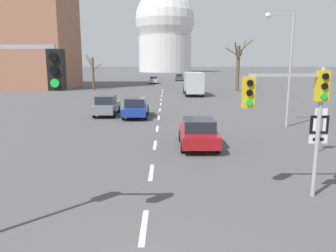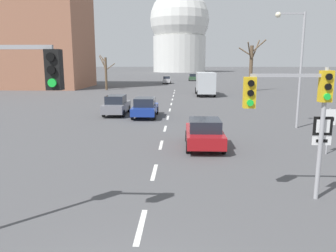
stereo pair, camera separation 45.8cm
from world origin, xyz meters
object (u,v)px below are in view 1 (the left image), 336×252
(sedan_near_right, at_px, (179,77))
(delivery_truck, at_px, (193,83))
(traffic_signal_near_left, at_px, (5,88))
(street_lamp_right, at_px, (286,58))
(route_sign_post, at_px, (318,140))
(speed_limit_sign, at_px, (320,122))
(traffic_signal_near_right, at_px, (294,100))
(sedan_mid_centre, at_px, (154,80))
(sedan_far_right, at_px, (107,105))
(sedan_far_left, at_px, (198,133))
(sedan_near_left, at_px, (136,107))

(sedan_near_right, relative_size, delivery_truck, 0.55)
(traffic_signal_near_left, relative_size, street_lamp_right, 0.66)
(traffic_signal_near_left, relative_size, sedan_near_right, 1.26)
(route_sign_post, relative_size, speed_limit_sign, 1.22)
(street_lamp_right, xyz_separation_m, delivery_truck, (-4.27, 22.81, -2.99))
(traffic_signal_near_right, bearing_deg, speed_limit_sign, 57.24)
(route_sign_post, height_order, street_lamp_right, street_lamp_right)
(sedan_mid_centre, xyz_separation_m, delivery_truck, (6.38, -26.18, 0.88))
(traffic_signal_near_right, relative_size, sedan_far_right, 0.94)
(traffic_signal_near_right, bearing_deg, sedan_near_right, 90.59)
(sedan_near_right, distance_m, delivery_truck, 38.18)
(sedan_mid_centre, height_order, sedan_far_left, sedan_mid_centre)
(sedan_far_left, bearing_deg, route_sign_post, -63.11)
(traffic_signal_near_left, bearing_deg, sedan_near_left, 85.85)
(sedan_far_left, distance_m, sedan_far_right, 12.75)
(sedan_far_right, bearing_deg, traffic_signal_near_left, -86.41)
(speed_limit_sign, bearing_deg, delivery_truck, 97.38)
(speed_limit_sign, bearing_deg, traffic_signal_near_right, -122.76)
(traffic_signal_near_left, distance_m, route_sign_post, 9.32)
(traffic_signal_near_left, bearing_deg, sedan_far_left, 58.44)
(traffic_signal_near_left, distance_m, delivery_truck, 38.09)
(sedan_near_right, relative_size, sedan_far_right, 0.87)
(street_lamp_right, bearing_deg, sedan_near_left, 158.47)
(street_lamp_right, bearing_deg, delivery_truck, 100.61)
(speed_limit_sign, height_order, sedan_mid_centre, speed_limit_sign)
(street_lamp_right, relative_size, sedan_mid_centre, 1.75)
(traffic_signal_near_right, xyz_separation_m, speed_limit_sign, (3.50, 5.44, -1.69))
(traffic_signal_near_left, bearing_deg, street_lamp_right, 50.77)
(sedan_near_left, xyz_separation_m, sedan_near_right, (5.75, 56.85, 0.06))
(street_lamp_right, distance_m, sedan_mid_centre, 50.29)
(route_sign_post, bearing_deg, sedan_mid_centre, 97.12)
(sedan_near_left, bearing_deg, street_lamp_right, -21.53)
(traffic_signal_near_right, relative_size, traffic_signal_near_left, 0.85)
(sedan_far_left, height_order, sedan_far_right, sedan_far_right)
(traffic_signal_near_right, height_order, speed_limit_sign, traffic_signal_near_right)
(delivery_truck, bearing_deg, traffic_signal_near_left, -101.43)
(traffic_signal_near_left, height_order, sedan_far_right, traffic_signal_near_left)
(speed_limit_sign, height_order, sedan_far_left, speed_limit_sign)
(traffic_signal_near_right, bearing_deg, sedan_near_left, 111.91)
(speed_limit_sign, distance_m, sedan_far_left, 6.00)
(traffic_signal_near_left, bearing_deg, sedan_far_right, 93.59)
(sedan_near_left, relative_size, sedan_far_left, 1.09)
(speed_limit_sign, distance_m, sedan_near_right, 67.72)
(speed_limit_sign, relative_size, delivery_truck, 0.31)
(route_sign_post, bearing_deg, sedan_far_right, 120.13)
(speed_limit_sign, distance_m, street_lamp_right, 7.34)
(traffic_signal_near_right, bearing_deg, sedan_mid_centre, 96.26)
(sedan_far_left, distance_m, delivery_truck, 28.41)
(street_lamp_right, bearing_deg, traffic_signal_near_left, -129.23)
(street_lamp_right, height_order, sedan_near_right, street_lamp_right)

